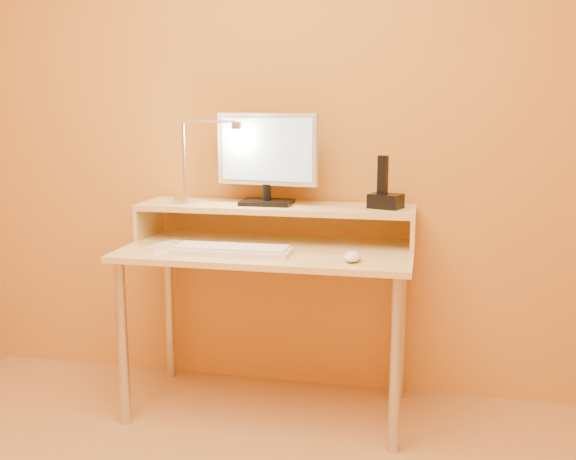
% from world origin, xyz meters
% --- Properties ---
extents(wall_back, '(3.00, 0.04, 2.50)m').
position_xyz_m(wall_back, '(0.00, 1.50, 1.25)').
color(wall_back, orange).
rests_on(wall_back, floor).
extents(desk_leg_fl, '(0.04, 0.04, 0.69)m').
position_xyz_m(desk_leg_fl, '(-0.55, 0.93, 0.35)').
color(desk_leg_fl, '#BABABB').
rests_on(desk_leg_fl, floor).
extents(desk_leg_fr, '(0.04, 0.04, 0.69)m').
position_xyz_m(desk_leg_fr, '(0.55, 0.93, 0.35)').
color(desk_leg_fr, '#BABABB').
rests_on(desk_leg_fr, floor).
extents(desk_leg_bl, '(0.04, 0.04, 0.69)m').
position_xyz_m(desk_leg_bl, '(-0.55, 1.43, 0.35)').
color(desk_leg_bl, '#BABABB').
rests_on(desk_leg_bl, floor).
extents(desk_leg_br, '(0.04, 0.04, 0.69)m').
position_xyz_m(desk_leg_br, '(0.55, 1.43, 0.35)').
color(desk_leg_br, '#BABABB').
rests_on(desk_leg_br, floor).
extents(desk_lower, '(1.20, 0.60, 0.02)m').
position_xyz_m(desk_lower, '(0.00, 1.18, 0.71)').
color(desk_lower, '#DEBB6C').
rests_on(desk_lower, floor).
extents(shelf_riser_left, '(0.02, 0.30, 0.14)m').
position_xyz_m(shelf_riser_left, '(-0.59, 1.33, 0.79)').
color(shelf_riser_left, '#DEBB6C').
rests_on(shelf_riser_left, desk_lower).
extents(shelf_riser_right, '(0.02, 0.30, 0.14)m').
position_xyz_m(shelf_riser_right, '(0.59, 1.33, 0.79)').
color(shelf_riser_right, '#DEBB6C').
rests_on(shelf_riser_right, desk_lower).
extents(desk_shelf, '(1.20, 0.30, 0.02)m').
position_xyz_m(desk_shelf, '(0.00, 1.33, 0.87)').
color(desk_shelf, '#DEBB6C').
rests_on(desk_shelf, desk_lower).
extents(monitor_foot, '(0.22, 0.16, 0.02)m').
position_xyz_m(monitor_foot, '(-0.04, 1.33, 0.89)').
color(monitor_foot, black).
rests_on(monitor_foot, desk_shelf).
extents(monitor_neck, '(0.04, 0.04, 0.07)m').
position_xyz_m(monitor_neck, '(-0.04, 1.33, 0.93)').
color(monitor_neck, black).
rests_on(monitor_neck, monitor_foot).
extents(monitor_panel, '(0.45, 0.09, 0.31)m').
position_xyz_m(monitor_panel, '(-0.04, 1.34, 1.12)').
color(monitor_panel, '#BCBCBC').
rests_on(monitor_panel, monitor_neck).
extents(monitor_back, '(0.40, 0.07, 0.26)m').
position_xyz_m(monitor_back, '(-0.04, 1.36, 1.12)').
color(monitor_back, black).
rests_on(monitor_back, monitor_panel).
extents(monitor_screen, '(0.41, 0.06, 0.27)m').
position_xyz_m(monitor_screen, '(-0.04, 1.32, 1.12)').
color(monitor_screen, '#9EC1D5').
rests_on(monitor_screen, monitor_panel).
extents(lamp_base, '(0.10, 0.10, 0.02)m').
position_xyz_m(lamp_base, '(-0.40, 1.30, 0.89)').
color(lamp_base, '#BABABB').
rests_on(lamp_base, desk_shelf).
extents(lamp_post, '(0.01, 0.01, 0.33)m').
position_xyz_m(lamp_post, '(-0.40, 1.30, 1.07)').
color(lamp_post, '#BABABB').
rests_on(lamp_post, lamp_base).
extents(lamp_arm, '(0.24, 0.01, 0.01)m').
position_xyz_m(lamp_arm, '(-0.28, 1.30, 1.24)').
color(lamp_arm, '#BABABB').
rests_on(lamp_arm, lamp_post).
extents(lamp_head, '(0.04, 0.04, 0.03)m').
position_xyz_m(lamp_head, '(-0.16, 1.30, 1.22)').
color(lamp_head, '#BABABB').
rests_on(lamp_head, lamp_arm).
extents(lamp_bulb, '(0.03, 0.03, 0.00)m').
position_xyz_m(lamp_bulb, '(-0.16, 1.30, 1.20)').
color(lamp_bulb, '#FFEAC6').
rests_on(lamp_bulb, lamp_head).
extents(phone_dock, '(0.16, 0.14, 0.06)m').
position_xyz_m(phone_dock, '(0.47, 1.33, 0.91)').
color(phone_dock, black).
rests_on(phone_dock, desk_shelf).
extents(phone_handset, '(0.05, 0.04, 0.16)m').
position_xyz_m(phone_handset, '(0.46, 1.33, 1.02)').
color(phone_handset, black).
rests_on(phone_handset, phone_dock).
extents(phone_led, '(0.01, 0.00, 0.04)m').
position_xyz_m(phone_led, '(0.52, 1.28, 0.91)').
color(phone_led, '#327FF5').
rests_on(phone_led, phone_dock).
extents(keyboard, '(0.47, 0.16, 0.02)m').
position_xyz_m(keyboard, '(-0.12, 1.04, 0.73)').
color(keyboard, silver).
rests_on(keyboard, desk_lower).
extents(mouse, '(0.07, 0.12, 0.04)m').
position_xyz_m(mouse, '(0.37, 1.01, 0.74)').
color(mouse, white).
rests_on(mouse, desk_lower).
extents(remote_control, '(0.11, 0.18, 0.02)m').
position_xyz_m(remote_control, '(-0.41, 1.08, 0.73)').
color(remote_control, silver).
rests_on(remote_control, desk_lower).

